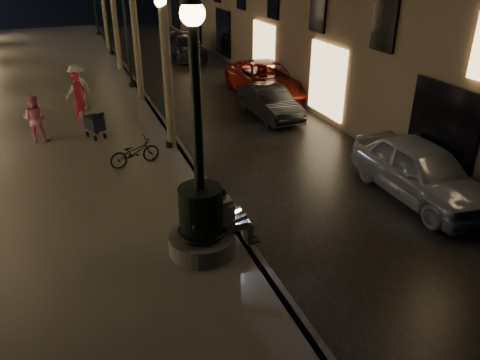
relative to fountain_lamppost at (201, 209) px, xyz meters
name	(u,v)px	position (x,y,z in m)	size (l,w,h in m)	color
ground	(143,96)	(1.00, 13.00, -1.21)	(120.00, 120.00, 0.00)	black
cobble_lane	(206,89)	(4.00, 13.00, -1.20)	(6.00, 45.00, 0.02)	black
promenade	(49,103)	(-3.00, 13.00, -1.11)	(8.00, 45.00, 0.20)	slate
curb_strip	(142,94)	(1.00, 13.00, -1.11)	(0.25, 45.00, 0.20)	#59595B
fountain_lamppost	(201,209)	(0.00, 0.00, 0.00)	(1.40, 1.40, 5.21)	#59595B
seated_man_laptop	(229,216)	(0.61, 0.00, -0.28)	(1.04, 0.35, 1.40)	tan
lamp_curb_a	(164,52)	(0.70, 6.00, 2.02)	(0.36, 0.36, 4.81)	black
lamp_curb_b	(125,19)	(0.70, 14.00, 2.02)	(0.36, 0.36, 4.81)	black
lamp_curb_c	(105,2)	(0.70, 22.00, 2.02)	(0.36, 0.36, 4.81)	black
stroller	(95,123)	(-1.49, 7.70, -0.49)	(0.67, 1.02, 1.04)	black
car_front	(422,171)	(6.20, 0.68, -0.45)	(1.79, 4.46, 1.52)	#B7BBC0
car_second	(269,102)	(5.16, 8.21, -0.60)	(1.29, 3.69, 1.22)	black
car_third	(265,80)	(6.20, 11.00, -0.46)	(2.50, 5.42, 1.51)	maroon
car_rear	(186,47)	(5.00, 20.35, -0.54)	(1.88, 4.62, 1.34)	#2D2C31
pedestrian_red	(79,96)	(-1.81, 9.88, -0.12)	(0.65, 0.43, 1.79)	#C2263A
pedestrian_pink	(35,119)	(-3.31, 8.06, -0.22)	(0.77, 0.60, 1.58)	#D36F9A
pedestrian_white	(78,88)	(-1.76, 11.14, -0.10)	(1.17, 0.67, 1.82)	silver
bicycle	(135,152)	(-0.60, 4.98, -0.61)	(0.53, 1.52, 0.80)	black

